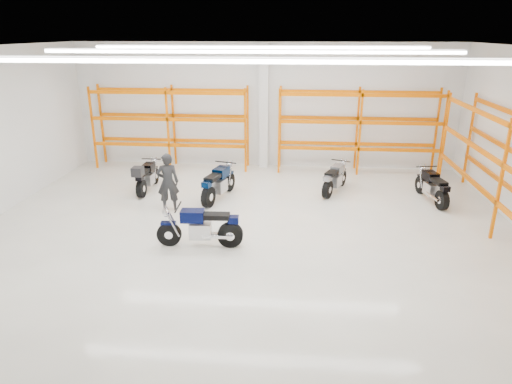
# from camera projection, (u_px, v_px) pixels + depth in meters

# --- Properties ---
(ground) EXTENTS (14.00, 14.00, 0.00)m
(ground) POSITION_uv_depth(u_px,v_px,m) (247.00, 229.00, 11.83)
(ground) COLOR beige
(ground) RESTS_ON ground
(room_shell) EXTENTS (14.02, 12.02, 4.51)m
(room_shell) POSITION_uv_depth(u_px,v_px,m) (246.00, 102.00, 10.76)
(room_shell) COLOR silver
(room_shell) RESTS_ON ground
(motorcycle_main) EXTENTS (2.06, 0.68, 1.01)m
(motorcycle_main) POSITION_uv_depth(u_px,v_px,m) (203.00, 228.00, 10.74)
(motorcycle_main) COLOR black
(motorcycle_main) RESTS_ON ground
(motorcycle_back_a) EXTENTS (0.63, 1.98, 1.02)m
(motorcycle_back_a) POSITION_uv_depth(u_px,v_px,m) (146.00, 177.00, 14.40)
(motorcycle_back_a) COLOR black
(motorcycle_back_a) RESTS_ON ground
(motorcycle_back_b) EXTENTS (0.90, 2.08, 1.04)m
(motorcycle_back_b) POSITION_uv_depth(u_px,v_px,m) (218.00, 184.00, 13.73)
(motorcycle_back_b) COLOR black
(motorcycle_back_b) RESTS_ON ground
(motorcycle_back_c) EXTENTS (0.95, 1.80, 0.94)m
(motorcycle_back_c) POSITION_uv_depth(u_px,v_px,m) (334.00, 179.00, 14.36)
(motorcycle_back_c) COLOR black
(motorcycle_back_c) RESTS_ON ground
(motorcycle_back_d) EXTENTS (0.68, 1.96, 0.97)m
(motorcycle_back_d) POSITION_uv_depth(u_px,v_px,m) (433.00, 188.00, 13.54)
(motorcycle_back_d) COLOR black
(motorcycle_back_d) RESTS_ON ground
(standing_man) EXTENTS (0.69, 0.54, 1.68)m
(standing_man) POSITION_uv_depth(u_px,v_px,m) (168.00, 182.00, 12.81)
(standing_man) COLOR black
(standing_man) RESTS_ON ground
(structural_column) EXTENTS (0.32, 0.32, 4.50)m
(structural_column) POSITION_uv_depth(u_px,v_px,m) (264.00, 107.00, 16.54)
(structural_column) COLOR white
(structural_column) RESTS_ON ground
(pallet_racking_back_left) EXTENTS (5.67, 0.87, 3.00)m
(pallet_racking_back_left) POSITION_uv_depth(u_px,v_px,m) (170.00, 120.00, 16.67)
(pallet_racking_back_left) COLOR #E05F00
(pallet_racking_back_left) RESTS_ON ground
(pallet_racking_back_right) EXTENTS (5.67, 0.87, 3.00)m
(pallet_racking_back_right) POSITION_uv_depth(u_px,v_px,m) (359.00, 123.00, 16.09)
(pallet_racking_back_right) COLOR #E05F00
(pallet_racking_back_right) RESTS_ON ground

